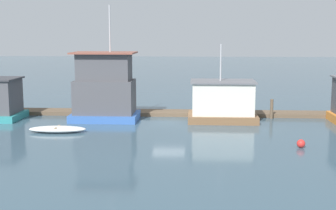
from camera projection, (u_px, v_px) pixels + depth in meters
The scene contains 7 objects.
ground_plane at pixel (169, 121), 36.13m from camera, with size 200.00×200.00×0.00m, color #385160.
dock_walkway at pixel (171, 113), 38.86m from camera, with size 42.40×2.06×0.30m, color brown.
houseboat_blue at pixel (105, 90), 36.20m from camera, with size 5.14×3.57×8.83m.
houseboat_brown at pixel (223, 102), 35.95m from camera, with size 5.25×3.66×5.90m.
dinghy_white at pixel (57, 129), 32.01m from camera, with size 3.98×1.61×0.42m.
mooring_post_far_right at pixel (272, 109), 37.01m from camera, with size 0.24×0.24×1.55m, color brown.
buoy_red at pixel (301, 144), 27.66m from camera, with size 0.50×0.50×0.50m, color red.
Camera 1 is at (2.11, -35.45, 6.73)m, focal length 50.00 mm.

